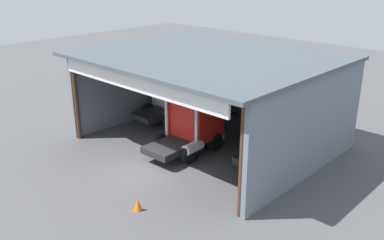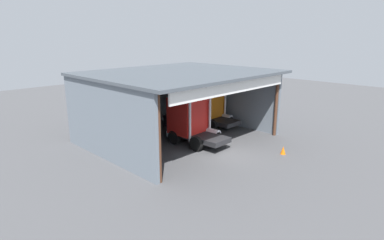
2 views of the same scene
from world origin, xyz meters
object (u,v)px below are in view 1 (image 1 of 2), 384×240
(truck_white_left_bay, at_px, (176,91))
(truck_red_center_bay, at_px, (193,119))
(truck_orange_center_left_bay, at_px, (283,126))
(traffic_cone, at_px, (138,205))
(tool_cart, at_px, (271,128))
(oil_drum, at_px, (225,111))

(truck_white_left_bay, xyz_separation_m, truck_red_center_bay, (4.30, -2.94, -0.10))
(truck_white_left_bay, relative_size, truck_red_center_bay, 1.02)
(truck_white_left_bay, relative_size, truck_orange_center_left_bay, 1.06)
(truck_white_left_bay, bearing_deg, truck_orange_center_left_bay, -1.12)
(truck_red_center_bay, xyz_separation_m, traffic_cone, (2.69, -6.24, -1.54))
(truck_white_left_bay, height_order, traffic_cone, truck_white_left_bay)
(truck_white_left_bay, height_order, tool_cart, truck_white_left_bay)
(truck_red_center_bay, height_order, truck_orange_center_left_bay, truck_orange_center_left_bay)
(truck_red_center_bay, distance_m, truck_orange_center_left_bay, 4.94)
(truck_orange_center_left_bay, bearing_deg, truck_white_left_bay, 174.98)
(truck_red_center_bay, distance_m, traffic_cone, 6.97)
(truck_orange_center_left_bay, distance_m, traffic_cone, 8.79)
(truck_white_left_bay, xyz_separation_m, truck_orange_center_left_bay, (8.72, -0.72, 0.03))
(truck_red_center_bay, xyz_separation_m, oil_drum, (-2.08, 5.41, -1.37))
(oil_drum, relative_size, tool_cart, 0.90)
(tool_cart, bearing_deg, truck_orange_center_left_bay, -47.86)
(oil_drum, xyz_separation_m, traffic_cone, (4.78, -11.65, -0.17))
(tool_cart, bearing_deg, truck_white_left_bay, -163.60)
(oil_drum, height_order, traffic_cone, oil_drum)
(tool_cart, distance_m, traffic_cone, 11.08)
(truck_orange_center_left_bay, xyz_separation_m, tool_cart, (-2.35, 2.60, -1.45))
(truck_orange_center_left_bay, distance_m, tool_cart, 3.79)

